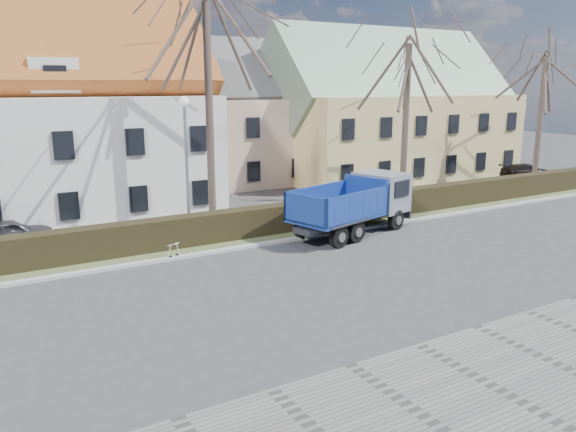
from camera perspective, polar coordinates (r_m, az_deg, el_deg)
ground at (r=21.30m, az=6.38°, el=-5.48°), size 120.00×120.00×0.00m
sidewalk_near at (r=15.85m, az=25.49°, el=-13.44°), size 80.00×5.00×0.08m
curb_far at (r=24.95m, az=0.10°, el=-2.43°), size 80.00×0.30×0.12m
grass_strip at (r=26.30m, az=-1.66°, el=-1.64°), size 80.00×3.00×0.10m
hedge at (r=25.98m, az=-1.46°, el=-0.46°), size 60.00×0.90×1.30m
building_pink at (r=39.67m, az=-6.23°, el=9.14°), size 10.80×8.80×8.00m
building_yellow at (r=43.54m, az=10.24°, el=9.71°), size 18.80×10.80×8.50m
tree_1 at (r=26.64m, az=-8.05°, el=12.10°), size 9.20×9.20×12.65m
tree_2 at (r=33.14m, az=11.92°, el=10.73°), size 8.00×8.00×11.00m
tree_3 at (r=42.11m, az=24.34°, el=9.97°), size 7.60×7.60×10.45m
dump_truck at (r=25.83m, az=6.21°, el=1.01°), size 7.24×4.25×2.72m
streetlight at (r=24.87m, az=-10.23°, el=4.68°), size 0.50×0.50×6.37m
cart_frame at (r=22.68m, az=-11.99°, el=-3.58°), size 0.88×0.67×0.71m
parked_car_a at (r=26.81m, az=-26.44°, el=-1.55°), size 3.69×1.89×1.20m
parked_car_b at (r=44.53m, az=23.15°, el=4.16°), size 4.24×2.80×1.14m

